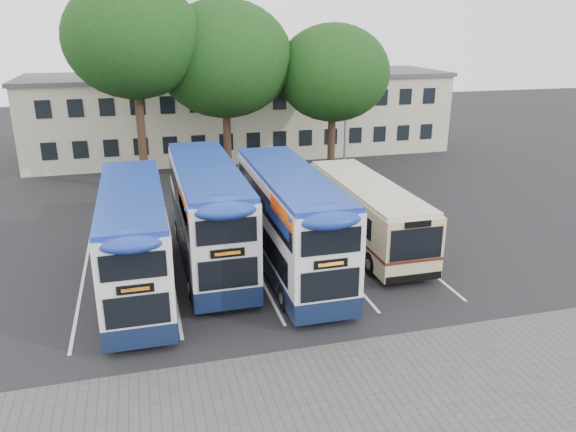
% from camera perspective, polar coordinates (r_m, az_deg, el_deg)
% --- Properties ---
extents(ground, '(120.00, 120.00, 0.00)m').
position_cam_1_polar(ground, '(21.18, 9.35, -9.01)').
color(ground, black).
rests_on(ground, ground).
extents(paving_strip, '(40.00, 6.00, 0.01)m').
position_cam_1_polar(paving_strip, '(16.61, 10.04, -17.71)').
color(paving_strip, '#595654').
rests_on(paving_strip, ground).
extents(bay_lines, '(14.12, 11.00, 0.01)m').
position_cam_1_polar(bay_lines, '(24.42, -3.57, -4.82)').
color(bay_lines, silver).
rests_on(bay_lines, ground).
extents(depot_building, '(32.40, 8.40, 6.20)m').
position_cam_1_polar(depot_building, '(45.15, -4.62, 10.42)').
color(depot_building, beige).
rests_on(depot_building, ground).
extents(lamp_post, '(0.25, 1.05, 9.06)m').
position_cam_1_polar(lamp_post, '(39.77, 5.95, 12.02)').
color(lamp_post, gray).
rests_on(lamp_post, ground).
extents(tree_left, '(7.93, 7.93, 12.38)m').
position_cam_1_polar(tree_left, '(34.54, -15.44, 16.93)').
color(tree_left, black).
rests_on(tree_left, ground).
extents(tree_mid, '(8.46, 8.46, 11.36)m').
position_cam_1_polar(tree_mid, '(36.20, -6.48, 15.56)').
color(tree_mid, black).
rests_on(tree_mid, ground).
extents(tree_right, '(7.24, 7.24, 9.93)m').
position_cam_1_polar(tree_right, '(37.02, 4.60, 14.27)').
color(tree_right, black).
rests_on(tree_right, ground).
extents(bus_dd_left, '(2.36, 9.73, 4.05)m').
position_cam_1_polar(bus_dd_left, '(22.03, -15.34, -1.95)').
color(bus_dd_left, '#101C3C').
rests_on(bus_dd_left, ground).
extents(bus_dd_mid, '(2.50, 10.32, 4.30)m').
position_cam_1_polar(bus_dd_mid, '(24.00, -8.12, 0.63)').
color(bus_dd_mid, '#101C3C').
rests_on(bus_dd_mid, ground).
extents(bus_dd_right, '(2.47, 10.17, 4.24)m').
position_cam_1_polar(bus_dd_right, '(22.93, 0.17, -0.14)').
color(bus_dd_right, '#101C3C').
rests_on(bus_dd_right, ground).
extents(bus_single, '(2.51, 9.88, 2.95)m').
position_cam_1_polar(bus_single, '(26.31, 7.90, 0.69)').
color(bus_single, beige).
rests_on(bus_single, ground).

